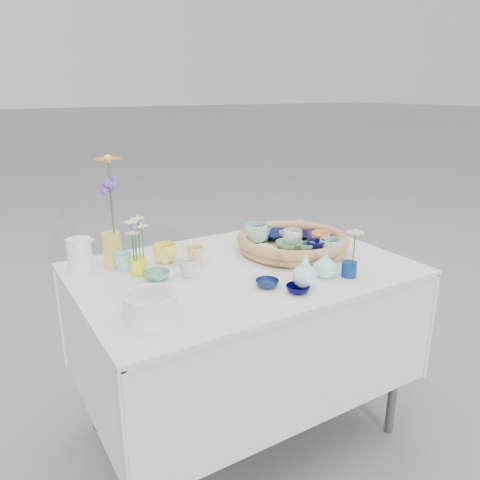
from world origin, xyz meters
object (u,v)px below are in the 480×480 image
display_table (242,429)px  wicker_tray (293,243)px  bud_vase_seafoam (326,265)px  tall_vase_yellow (112,249)px

display_table → wicker_tray: wicker_tray is taller
display_table → bud_vase_seafoam: bud_vase_seafoam is taller
wicker_tray → bud_vase_seafoam: (-0.07, -0.29, 0.01)m
display_table → bud_vase_seafoam: (0.21, -0.24, 0.81)m
tall_vase_yellow → display_table: bearing=-33.1°
display_table → tall_vase_yellow: size_ratio=9.32×
tall_vase_yellow → bud_vase_seafoam: bearing=-39.2°
display_table → bud_vase_seafoam: bearing=-49.0°
tall_vase_yellow → wicker_tray: bearing=-17.8°
bud_vase_seafoam → tall_vase_yellow: (-0.63, 0.52, 0.02)m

